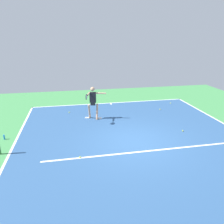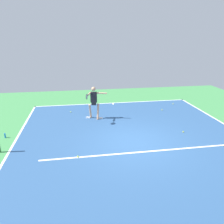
% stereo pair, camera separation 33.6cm
% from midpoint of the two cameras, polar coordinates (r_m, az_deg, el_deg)
% --- Properties ---
extents(ground_plane, '(20.74, 20.74, 0.00)m').
position_cam_midpoint_polar(ground_plane, '(9.76, 7.04, -7.85)').
color(ground_plane, '#428E4C').
extents(court_surface, '(10.67, 12.24, 0.00)m').
position_cam_midpoint_polar(court_surface, '(9.76, 7.04, -7.84)').
color(court_surface, '#2D5484').
rests_on(court_surface, ground_plane).
extents(court_line_baseline_near, '(10.67, 0.10, 0.01)m').
position_cam_midpoint_polar(court_line_baseline_near, '(15.27, 0.78, 2.40)').
color(court_line_baseline_near, white).
rests_on(court_line_baseline_near, ground_plane).
extents(court_line_sideline_right, '(0.10, 12.24, 0.01)m').
position_cam_midpoint_polar(court_line_sideline_right, '(9.81, -24.63, -9.45)').
color(court_line_sideline_right, white).
rests_on(court_line_sideline_right, ground_plane).
extents(court_line_service, '(8.00, 0.10, 0.01)m').
position_cam_midpoint_polar(court_line_service, '(8.99, 8.67, -10.43)').
color(court_line_service, white).
rests_on(court_line_service, ground_plane).
extents(court_line_centre_mark, '(0.10, 0.30, 0.01)m').
position_cam_midpoint_polar(court_line_centre_mark, '(15.08, 0.91, 2.19)').
color(court_line_centre_mark, white).
rests_on(court_line_centre_mark, ground_plane).
extents(tennis_player, '(1.20, 1.25, 1.86)m').
position_cam_midpoint_polar(tennis_player, '(12.02, -4.04, 3.04)').
color(tennis_player, tan).
rests_on(tennis_player, ground_plane).
extents(tennis_ball_by_sideline, '(0.07, 0.07, 0.07)m').
position_cam_midpoint_polar(tennis_ball_by_sideline, '(15.61, 16.44, 2.10)').
color(tennis_ball_by_sideline, yellow).
rests_on(tennis_ball_by_sideline, ground_plane).
extents(tennis_ball_near_service_line, '(0.07, 0.07, 0.07)m').
position_cam_midpoint_polar(tennis_ball_near_service_line, '(11.20, 19.16, -4.96)').
color(tennis_ball_near_service_line, yellow).
rests_on(tennis_ball_near_service_line, ground_plane).
extents(tennis_ball_by_baseline, '(0.07, 0.07, 0.07)m').
position_cam_midpoint_polar(tennis_ball_by_baseline, '(8.61, -7.92, -11.60)').
color(tennis_ball_by_baseline, '#CCE033').
rests_on(tennis_ball_by_baseline, ground_plane).
extents(tennis_ball_near_player, '(0.07, 0.07, 0.07)m').
position_cam_midpoint_polar(tennis_ball_near_player, '(13.55, -10.15, 0.02)').
color(tennis_ball_near_player, '#C6E53D').
rests_on(tennis_ball_near_player, ground_plane).
extents(tennis_ball_centre_court, '(0.07, 0.07, 0.07)m').
position_cam_midpoint_polar(tennis_ball_centre_court, '(14.12, 13.74, 0.56)').
color(tennis_ball_centre_court, yellow).
rests_on(tennis_ball_centre_court, ground_plane).
extents(water_bottle, '(0.07, 0.07, 0.22)m').
position_cam_midpoint_polar(water_bottle, '(11.10, -25.67, -5.64)').
color(water_bottle, blue).
rests_on(water_bottle, ground_plane).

